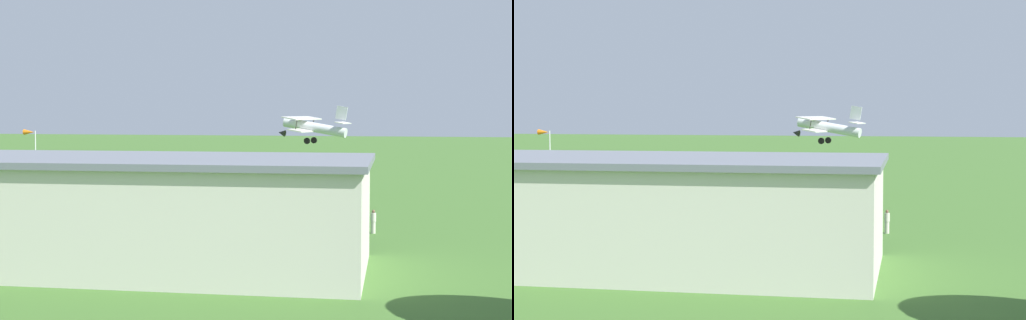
% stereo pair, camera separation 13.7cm
% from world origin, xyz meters
% --- Properties ---
extents(ground_plane, '(400.00, 400.00, 0.00)m').
position_xyz_m(ground_plane, '(0.00, 0.00, 0.00)').
color(ground_plane, '#3D6628').
extents(hangar, '(33.10, 13.96, 6.15)m').
position_xyz_m(hangar, '(-1.99, 41.64, 3.09)').
color(hangar, beige).
rests_on(hangar, ground_plane).
extents(biplane, '(7.63, 7.40, 3.83)m').
position_xyz_m(biplane, '(-9.20, 3.21, 7.14)').
color(biplane, silver).
extents(person_watching_takeoff, '(0.45, 0.45, 1.58)m').
position_xyz_m(person_watching_takeoff, '(-15.64, 26.69, 0.78)').
color(person_watching_takeoff, navy).
rests_on(person_watching_takeoff, ground_plane).
extents(person_near_hangar_door, '(0.54, 0.54, 1.69)m').
position_xyz_m(person_near_hangar_door, '(-17.19, 26.17, 0.84)').
color(person_near_hangar_door, beige).
rests_on(person_near_hangar_door, ground_plane).
extents(windsock, '(1.45, 0.79, 6.72)m').
position_xyz_m(windsock, '(21.46, 3.88, 5.89)').
color(windsock, silver).
rests_on(windsock, ground_plane).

